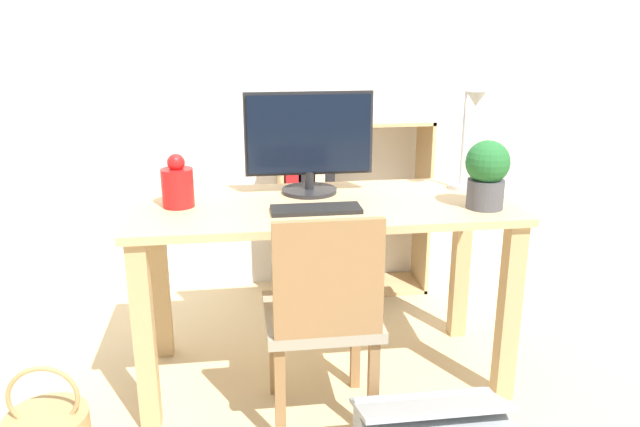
% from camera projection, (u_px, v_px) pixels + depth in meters
% --- Properties ---
extents(ground_plane, '(10.00, 10.00, 0.00)m').
position_uv_depth(ground_plane, '(323.00, 373.00, 2.62)').
color(ground_plane, '#CCB284').
extents(wall_back, '(8.00, 0.05, 2.60)m').
position_uv_depth(wall_back, '(296.00, 44.00, 3.20)').
color(wall_back, white).
rests_on(wall_back, ground_plane).
extents(desk, '(1.45, 0.63, 0.75)m').
position_uv_depth(desk, '(323.00, 237.00, 2.44)').
color(desk, tan).
rests_on(desk, ground_plane).
extents(monitor, '(0.51, 0.22, 0.41)m').
position_uv_depth(monitor, '(309.00, 140.00, 2.48)').
color(monitor, '#232326').
rests_on(monitor, desk).
extents(keyboard, '(0.33, 0.12, 0.02)m').
position_uv_depth(keyboard, '(316.00, 209.00, 2.29)').
color(keyboard, black).
rests_on(keyboard, desk).
extents(vase, '(0.12, 0.12, 0.20)m').
position_uv_depth(vase, '(178.00, 185.00, 2.33)').
color(vase, red).
rests_on(vase, desk).
extents(desk_lamp, '(0.10, 0.19, 0.41)m').
position_uv_depth(desk_lamp, '(469.00, 131.00, 2.47)').
color(desk_lamp, '#B7B7BC').
rests_on(desk_lamp, desk).
extents(potted_plant, '(0.16, 0.16, 0.26)m').
position_uv_depth(potted_plant, '(487.00, 172.00, 2.29)').
color(potted_plant, '#4C4C51').
rests_on(potted_plant, desk).
extents(chair, '(0.40, 0.40, 0.83)m').
position_uv_depth(chair, '(323.00, 313.00, 2.16)').
color(chair, '#9E937F').
rests_on(chair, ground_plane).
extents(bookshelf, '(0.79, 0.28, 0.93)m').
position_uv_depth(bookshelf, '(326.00, 209.00, 3.30)').
color(bookshelf, tan).
rests_on(bookshelf, ground_plane).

